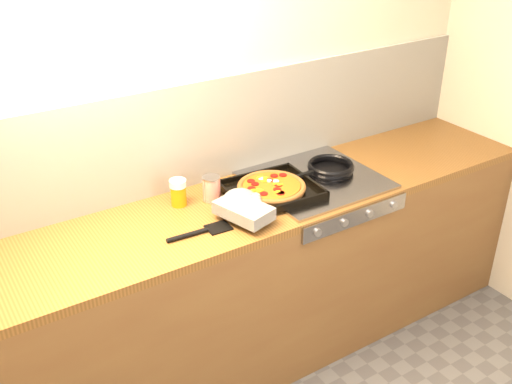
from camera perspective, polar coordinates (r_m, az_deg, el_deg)
room_shell at (r=2.80m, az=-5.15°, el=5.60°), size 3.20×3.20×3.20m
counter_run at (r=2.93m, az=-1.87°, el=-9.00°), size 3.20×0.62×0.90m
stovetop at (r=2.90m, az=5.61°, el=1.13°), size 0.60×0.56×0.02m
pizza_on_tray at (r=2.69m, az=0.68°, el=-0.12°), size 0.55×0.46×0.07m
frying_pan at (r=2.96m, az=7.04°, el=2.29°), size 0.39×0.24×0.04m
tomato_can at (r=2.71m, az=-4.26°, el=0.33°), size 0.09×0.09×0.12m
juice_glass at (r=2.68m, az=-7.41°, el=-0.03°), size 0.09×0.09×0.12m
wooden_spoon at (r=2.89m, az=-0.26°, el=1.20°), size 0.30×0.09×0.02m
black_spatula at (r=2.48m, az=-5.31°, el=-3.81°), size 0.28×0.09×0.02m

